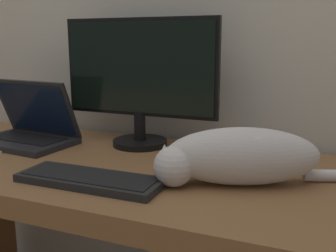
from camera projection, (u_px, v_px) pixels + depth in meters
desk at (114, 204)px, 1.23m from camera, size 1.57×0.68×0.70m
monitor at (139, 78)px, 1.35m from camera, size 0.56×0.19×0.44m
laptop at (28, 131)px, 1.41m from camera, size 0.37×0.25×0.23m
external_keyboard at (90, 179)px, 1.02m from camera, size 0.39×0.14×0.02m
cat at (237, 156)px, 1.00m from camera, size 0.55×0.30×0.15m
small_toy at (239, 145)px, 1.27m from camera, size 0.06×0.06×0.06m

